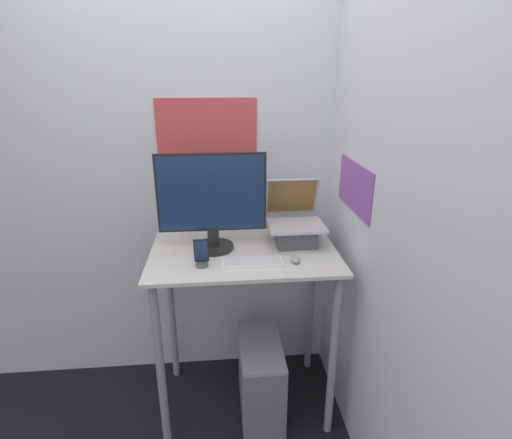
{
  "coord_description": "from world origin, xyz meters",
  "views": [
    {
      "loc": [
        -0.12,
        -1.63,
        1.92
      ],
      "look_at": [
        0.07,
        0.32,
        1.2
      ],
      "focal_mm": 28.0,
      "sensor_mm": 36.0,
      "label": 1
    }
  ],
  "objects_px": {
    "monitor": "(212,204)",
    "cell_phone": "(201,256)",
    "laptop": "(295,228)",
    "mouse": "(295,259)",
    "computer_tower": "(261,377)",
    "keyboard": "(252,262)"
  },
  "relations": [
    {
      "from": "keyboard",
      "to": "mouse",
      "type": "xyz_separation_m",
      "value": [
        0.22,
        -0.0,
        0.01
      ]
    },
    {
      "from": "keyboard",
      "to": "monitor",
      "type": "bearing_deg",
      "value": 133.51
    },
    {
      "from": "mouse",
      "to": "computer_tower",
      "type": "relative_size",
      "value": 0.14
    },
    {
      "from": "laptop",
      "to": "monitor",
      "type": "bearing_deg",
      "value": -175.77
    },
    {
      "from": "computer_tower",
      "to": "laptop",
      "type": "bearing_deg",
      "value": 38.33
    },
    {
      "from": "monitor",
      "to": "laptop",
      "type": "bearing_deg",
      "value": 4.23
    },
    {
      "from": "keyboard",
      "to": "mouse",
      "type": "height_order",
      "value": "mouse"
    },
    {
      "from": "computer_tower",
      "to": "cell_phone",
      "type": "bearing_deg",
      "value": -166.46
    },
    {
      "from": "monitor",
      "to": "keyboard",
      "type": "bearing_deg",
      "value": -46.49
    },
    {
      "from": "laptop",
      "to": "cell_phone",
      "type": "height_order",
      "value": "laptop"
    },
    {
      "from": "cell_phone",
      "to": "monitor",
      "type": "bearing_deg",
      "value": 74.16
    },
    {
      "from": "laptop",
      "to": "mouse",
      "type": "xyz_separation_m",
      "value": [
        -0.04,
        -0.24,
        -0.08
      ]
    },
    {
      "from": "laptop",
      "to": "cell_phone",
      "type": "xyz_separation_m",
      "value": [
        -0.51,
        -0.24,
        -0.04
      ]
    },
    {
      "from": "monitor",
      "to": "mouse",
      "type": "relative_size",
      "value": 8.23
    },
    {
      "from": "monitor",
      "to": "cell_phone",
      "type": "height_order",
      "value": "monitor"
    },
    {
      "from": "laptop",
      "to": "monitor",
      "type": "distance_m",
      "value": 0.48
    },
    {
      "from": "cell_phone",
      "to": "computer_tower",
      "type": "height_order",
      "value": "cell_phone"
    },
    {
      "from": "mouse",
      "to": "computer_tower",
      "type": "bearing_deg",
      "value": 154.31
    },
    {
      "from": "cell_phone",
      "to": "mouse",
      "type": "bearing_deg",
      "value": -0.7
    },
    {
      "from": "monitor",
      "to": "computer_tower",
      "type": "height_order",
      "value": "monitor"
    },
    {
      "from": "cell_phone",
      "to": "laptop",
      "type": "bearing_deg",
      "value": 24.83
    },
    {
      "from": "laptop",
      "to": "mouse",
      "type": "height_order",
      "value": "laptop"
    }
  ]
}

